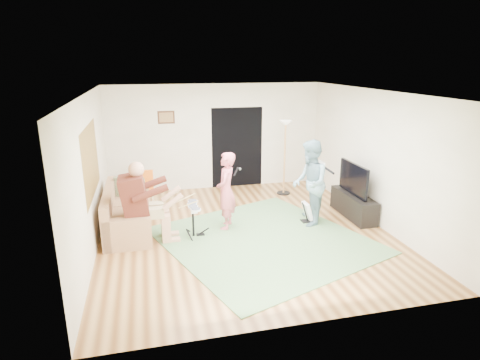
# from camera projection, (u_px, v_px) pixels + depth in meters

# --- Properties ---
(floor) EXTENTS (6.00, 6.00, 0.00)m
(floor) POSITION_uv_depth(u_px,v_px,m) (244.00, 231.00, 7.93)
(floor) COLOR brown
(floor) RESTS_ON ground
(walls) EXTENTS (5.50, 6.00, 2.70)m
(walls) POSITION_uv_depth(u_px,v_px,m) (244.00, 165.00, 7.55)
(walls) COLOR #F1E4D0
(walls) RESTS_ON floor
(ceiling) EXTENTS (6.00, 6.00, 0.00)m
(ceiling) POSITION_uv_depth(u_px,v_px,m) (244.00, 92.00, 7.16)
(ceiling) COLOR white
(ceiling) RESTS_ON walls
(window_blinds) EXTENTS (0.00, 2.05, 2.05)m
(window_blinds) POSITION_uv_depth(u_px,v_px,m) (91.00, 161.00, 7.07)
(window_blinds) COLOR olive
(window_blinds) RESTS_ON walls
(doorway) EXTENTS (2.10, 0.00, 2.10)m
(doorway) POSITION_uv_depth(u_px,v_px,m) (237.00, 148.00, 10.54)
(doorway) COLOR black
(doorway) RESTS_ON walls
(picture_frame) EXTENTS (0.42, 0.03, 0.32)m
(picture_frame) POSITION_uv_depth(u_px,v_px,m) (166.00, 117.00, 9.90)
(picture_frame) COLOR #3F2314
(picture_frame) RESTS_ON walls
(area_rug) EXTENTS (4.41, 4.50, 0.02)m
(area_rug) POSITION_uv_depth(u_px,v_px,m) (264.00, 240.00, 7.54)
(area_rug) COLOR #527C4B
(area_rug) RESTS_ON floor
(sofa) EXTENTS (0.86, 2.08, 0.84)m
(sofa) POSITION_uv_depth(u_px,v_px,m) (124.00, 216.00, 7.95)
(sofa) COLOR #A87B54
(sofa) RESTS_ON floor
(drummer) EXTENTS (1.00, 0.56, 1.53)m
(drummer) POSITION_uv_depth(u_px,v_px,m) (147.00, 211.00, 7.35)
(drummer) COLOR #582318
(drummer) RESTS_ON sofa
(drum_kit) EXTENTS (0.36, 0.65, 0.66)m
(drum_kit) POSITION_uv_depth(u_px,v_px,m) (193.00, 222.00, 7.63)
(drum_kit) COLOR black
(drum_kit) RESTS_ON floor
(singer) EXTENTS (0.55, 0.66, 1.56)m
(singer) POSITION_uv_depth(u_px,v_px,m) (226.00, 191.00, 7.90)
(singer) COLOR #CF5A68
(singer) RESTS_ON floor
(microphone) EXTENTS (0.06, 0.06, 0.24)m
(microphone) POSITION_uv_depth(u_px,v_px,m) (236.00, 172.00, 7.83)
(microphone) COLOR black
(microphone) RESTS_ON singer
(guitarist) EXTENTS (0.89, 1.01, 1.75)m
(guitarist) POSITION_uv_depth(u_px,v_px,m) (310.00, 183.00, 8.08)
(guitarist) COLOR #6F94A3
(guitarist) RESTS_ON floor
(guitar_held) EXTENTS (0.15, 0.61, 0.26)m
(guitar_held) POSITION_uv_depth(u_px,v_px,m) (320.00, 167.00, 8.04)
(guitar_held) COLOR white
(guitar_held) RESTS_ON guitarist
(guitar_spare) EXTENTS (0.31, 0.28, 0.87)m
(guitar_spare) POSITION_uv_depth(u_px,v_px,m) (308.00, 211.00, 8.33)
(guitar_spare) COLOR black
(guitar_spare) RESTS_ON floor
(torchiere_lamp) EXTENTS (0.33, 0.33, 1.86)m
(torchiere_lamp) POSITION_uv_depth(u_px,v_px,m) (285.00, 144.00, 9.83)
(torchiere_lamp) COLOR black
(torchiere_lamp) RESTS_ON floor
(dining_chair) EXTENTS (0.40, 0.41, 0.87)m
(dining_chair) POSITION_uv_depth(u_px,v_px,m) (146.00, 196.00, 9.06)
(dining_chair) COLOR beige
(dining_chair) RESTS_ON floor
(tv_cabinet) EXTENTS (0.40, 1.40, 0.50)m
(tv_cabinet) POSITION_uv_depth(u_px,v_px,m) (353.00, 205.00, 8.66)
(tv_cabinet) COLOR black
(tv_cabinet) RESTS_ON floor
(television) EXTENTS (0.06, 1.10, 0.66)m
(television) POSITION_uv_depth(u_px,v_px,m) (354.00, 179.00, 8.47)
(television) COLOR black
(television) RESTS_ON tv_cabinet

